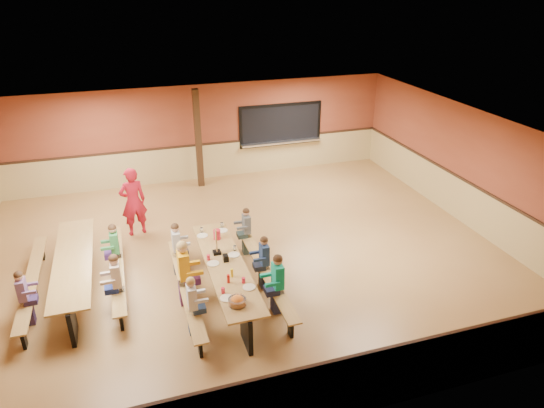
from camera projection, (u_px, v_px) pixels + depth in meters
name	position (u px, v px, depth m)	size (l,w,h in m)	color
ground	(243.00, 254.00, 11.43)	(12.00, 12.00, 0.00)	brown
room_envelope	(242.00, 228.00, 11.13)	(12.04, 10.04, 3.02)	brown
kitchen_pass_through	(281.00, 127.00, 15.78)	(2.78, 0.28, 1.38)	black
structural_post	(198.00, 139.00, 14.52)	(0.18, 0.18, 3.00)	black
cafeteria_table_main	(226.00, 274.00, 9.73)	(1.91, 3.70, 0.74)	#9E783E
cafeteria_table_second	(75.00, 268.00, 9.90)	(1.91, 3.70, 0.74)	#9E783E
seated_child_white_left	(193.00, 306.00, 8.68)	(0.35, 0.28, 1.17)	silver
seated_adult_yellow	(184.00, 273.00, 9.46)	(0.45, 0.37, 1.37)	orange
seated_child_grey_left	(177.00, 249.00, 10.47)	(0.36, 0.29, 1.19)	#B5B5B5
seated_child_teal_right	(278.00, 284.00, 9.22)	(0.39, 0.32, 1.25)	#0F997A
seated_child_navy_right	(264.00, 262.00, 10.00)	(0.35, 0.29, 1.17)	navy
seated_child_char_right	(247.00, 231.00, 11.23)	(0.34, 0.28, 1.15)	#53595E
seated_child_purple_sec	(24.00, 298.00, 8.91)	(0.33, 0.27, 1.13)	slate
seated_child_green_sec	(116.00, 250.00, 10.41)	(0.37, 0.30, 1.20)	#337F42
seated_child_tan_sec	(117.00, 283.00, 9.28)	(0.37, 0.31, 1.22)	beige
standing_woman	(133.00, 202.00, 11.97)	(0.65, 0.42, 1.77)	#B11426
punch_pitcher	(217.00, 234.00, 10.52)	(0.16, 0.16, 0.22)	red
chip_bowl	(237.00, 301.00, 8.43)	(0.32, 0.32, 0.15)	orange
napkin_dispenser	(226.00, 258.00, 9.73)	(0.10, 0.14, 0.13)	black
condiment_mustard	(232.00, 273.00, 9.21)	(0.06, 0.06, 0.17)	yellow
condiment_ketchup	(228.00, 279.00, 9.03)	(0.06, 0.06, 0.17)	#B2140F
table_paddle	(217.00, 248.00, 9.95)	(0.16, 0.16, 0.56)	black
place_settings	(226.00, 262.00, 9.61)	(0.65, 3.30, 0.11)	beige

